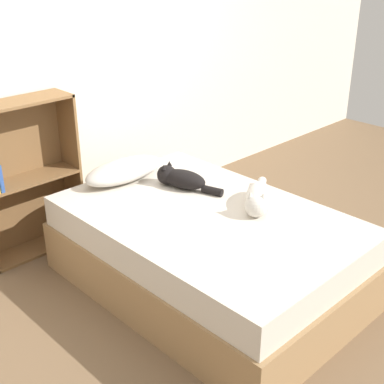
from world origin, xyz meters
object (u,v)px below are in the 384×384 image
pillow (124,170)px  cat_light (258,198)px  cat_dark (180,178)px  bed (207,251)px  bookshelf (21,177)px

pillow → cat_light: bearing=-70.2°
cat_light → pillow: bearing=-104.8°
pillow → cat_light: cat_light is taller
pillow → cat_dark: 0.42m
bed → cat_dark: size_ratio=3.92×
cat_light → cat_dark: cat_light is taller
pillow → cat_light: 1.00m
bookshelf → bed: bearing=-65.0°
pillow → cat_dark: (0.20, -0.37, -0.01)m
cat_dark → bookshelf: size_ratio=0.43×
pillow → cat_dark: bearing=-61.7°
bed → cat_dark: (0.15, 0.41, 0.34)m
cat_light → bookshelf: 1.68m
pillow → bookshelf: size_ratio=0.56×
bookshelf → cat_light: bearing=-58.4°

